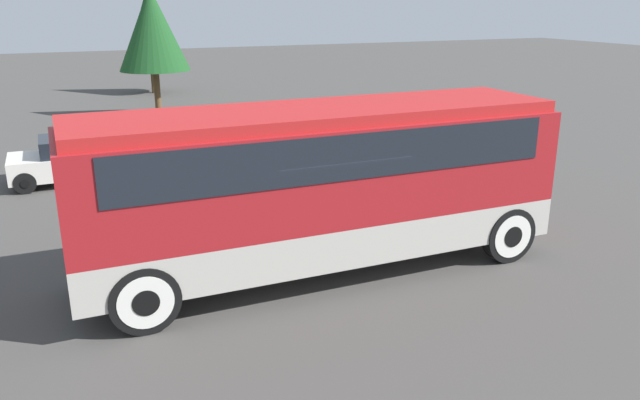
{
  "coord_description": "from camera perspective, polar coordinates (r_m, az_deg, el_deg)",
  "views": [
    {
      "loc": [
        -4.54,
        -10.49,
        5.16
      ],
      "look_at": [
        0.0,
        0.0,
        1.47
      ],
      "focal_mm": 35.0,
      "sensor_mm": 36.0,
      "label": 1
    }
  ],
  "objects": [
    {
      "name": "tour_bus",
      "position": [
        11.91,
        0.42,
        2.34
      ],
      "size": [
        9.31,
        2.54,
        3.26
      ],
      "color": "#B7B2A8",
      "rests_on": "ground_plane"
    },
    {
      "name": "tree_left",
      "position": [
        37.43,
        -15.34,
        14.99
      ],
      "size": [
        2.86,
        2.86,
        5.74
      ],
      "color": "brown",
      "rests_on": "ground_plane"
    },
    {
      "name": "parked_car_near",
      "position": [
        19.79,
        -20.42,
        3.64
      ],
      "size": [
        4.46,
        1.8,
        1.34
      ],
      "color": "silver",
      "rests_on": "ground_plane"
    },
    {
      "name": "tree_center",
      "position": [
        29.36,
        -15.08,
        14.85
      ],
      "size": [
        3.11,
        3.11,
        5.72
      ],
      "color": "brown",
      "rests_on": "ground_plane"
    },
    {
      "name": "parked_car_mid",
      "position": [
        19.67,
        -3.02,
        4.75
      ],
      "size": [
        4.27,
        1.8,
        1.38
      ],
      "color": "#BCBCC1",
      "rests_on": "ground_plane"
    },
    {
      "name": "ground_plane",
      "position": [
        12.54,
        0.0,
        -6.39
      ],
      "size": [
        120.0,
        120.0,
        0.0
      ],
      "primitive_type": "plane",
      "color": "#423F3D"
    }
  ]
}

